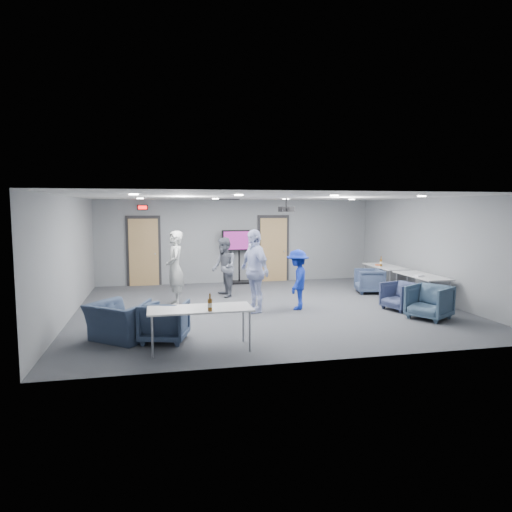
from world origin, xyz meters
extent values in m
plane|color=#35373C|center=(0.00, 0.00, 0.00)|extent=(9.00, 9.00, 0.00)
plane|color=silver|center=(0.00, 0.00, 2.70)|extent=(9.00, 9.00, 0.00)
cube|color=slate|center=(0.00, 4.00, 1.35)|extent=(9.00, 0.02, 2.70)
cube|color=slate|center=(0.00, -4.00, 1.35)|extent=(9.00, 0.02, 2.70)
cube|color=slate|center=(-4.50, 0.00, 1.35)|extent=(0.02, 8.00, 2.70)
cube|color=slate|center=(4.50, 0.00, 1.35)|extent=(0.02, 8.00, 2.70)
cube|color=black|center=(-3.00, 3.97, 1.08)|extent=(1.06, 0.06, 2.24)
cube|color=#A78751|center=(-3.00, 3.93, 1.05)|extent=(0.90, 0.05, 2.10)
cylinder|color=#95979D|center=(-2.65, 3.88, 1.00)|extent=(0.04, 0.10, 0.04)
cube|color=black|center=(1.20, 3.97, 1.08)|extent=(1.06, 0.06, 2.24)
cube|color=#A78751|center=(1.20, 3.93, 1.05)|extent=(0.90, 0.05, 2.10)
cylinder|color=#95979D|center=(1.55, 3.88, 1.00)|extent=(0.04, 0.10, 0.04)
cube|color=black|center=(-3.00, 3.94, 2.45)|extent=(0.32, 0.06, 0.16)
cube|color=#FF0C0C|center=(-3.00, 3.90, 2.45)|extent=(0.26, 0.02, 0.11)
cube|color=black|center=(-0.50, 2.80, 2.69)|extent=(0.60, 0.60, 0.03)
cylinder|color=white|center=(-3.00, -1.80, 2.69)|extent=(0.18, 0.18, 0.02)
cylinder|color=white|center=(-3.00, 1.80, 2.69)|extent=(0.18, 0.18, 0.02)
cylinder|color=white|center=(-1.00, -1.80, 2.69)|extent=(0.18, 0.18, 0.02)
cylinder|color=white|center=(-1.00, 1.80, 2.69)|extent=(0.18, 0.18, 0.02)
cylinder|color=white|center=(1.00, -1.80, 2.69)|extent=(0.18, 0.18, 0.02)
cylinder|color=white|center=(1.00, 1.80, 2.69)|extent=(0.18, 0.18, 0.02)
cylinder|color=white|center=(3.00, -1.80, 2.69)|extent=(0.18, 0.18, 0.02)
cylinder|color=white|center=(3.00, 1.80, 2.69)|extent=(0.18, 0.18, 0.02)
imported|color=#A1A3A0|center=(-2.17, 0.76, 0.94)|extent=(0.46, 0.69, 1.87)
imported|color=slate|center=(-0.81, 1.59, 0.82)|extent=(0.72, 0.87, 1.64)
imported|color=silver|center=(-0.38, -0.35, 0.97)|extent=(0.79, 1.23, 1.94)
imported|color=#182EA1|center=(0.69, -0.33, 0.72)|extent=(0.89, 1.07, 1.44)
imported|color=#374460|center=(3.35, 1.25, 0.35)|extent=(0.91, 0.89, 0.70)
imported|color=#323A57|center=(3.08, -0.93, 0.33)|extent=(0.91, 0.90, 0.66)
imported|color=#374B60|center=(3.23, -1.88, 0.37)|extent=(1.12, 1.11, 0.75)
imported|color=#384661|center=(-2.49, -2.36, 0.37)|extent=(0.99, 1.01, 0.75)
imported|color=#334058|center=(-3.27, -2.11, 0.35)|extent=(1.42, 1.41, 0.70)
cube|color=#B9BBBE|center=(4.00, 1.54, 0.71)|extent=(0.70, 1.67, 0.03)
cylinder|color=#95979D|center=(3.73, 2.30, 0.35)|extent=(0.04, 0.04, 0.70)
cylinder|color=#95979D|center=(3.73, 0.78, 0.35)|extent=(0.04, 0.04, 0.70)
cylinder|color=#95979D|center=(4.27, 2.30, 0.35)|extent=(0.04, 0.04, 0.70)
cylinder|color=#95979D|center=(4.27, 0.78, 0.35)|extent=(0.04, 0.04, 0.70)
cube|color=#B9BBBE|center=(4.00, -0.36, 0.71)|extent=(0.71, 1.70, 0.03)
cylinder|color=#95979D|center=(3.73, 0.41, 0.35)|extent=(0.04, 0.04, 0.70)
cylinder|color=#95979D|center=(3.73, -1.13, 0.35)|extent=(0.04, 0.04, 0.70)
cylinder|color=#95979D|center=(4.27, 0.41, 0.35)|extent=(0.04, 0.04, 0.70)
cylinder|color=#95979D|center=(4.27, -1.13, 0.35)|extent=(0.04, 0.04, 0.70)
cube|color=#B9BBBE|center=(-1.90, -3.00, 0.71)|extent=(1.78, 0.74, 0.03)
cylinder|color=#95979D|center=(-1.09, -2.71, 0.35)|extent=(0.04, 0.04, 0.70)
cylinder|color=#95979D|center=(-2.71, -2.71, 0.35)|extent=(0.04, 0.04, 0.70)
cylinder|color=#95979D|center=(-1.09, -3.29, 0.35)|extent=(0.04, 0.04, 0.70)
cylinder|color=#95979D|center=(-2.70, -3.29, 0.35)|extent=(0.04, 0.04, 0.70)
cylinder|color=#5D3810|center=(-1.76, -3.28, 0.83)|extent=(0.07, 0.07, 0.21)
cylinder|color=#5D3810|center=(-1.76, -3.28, 0.98)|extent=(0.03, 0.03, 0.09)
cylinder|color=beige|center=(-1.76, -3.28, 0.83)|extent=(0.08, 0.08, 0.07)
cylinder|color=#5D3810|center=(3.83, 1.51, 0.83)|extent=(0.07, 0.07, 0.21)
cylinder|color=#5D3810|center=(3.83, 1.51, 0.98)|extent=(0.03, 0.03, 0.09)
cylinder|color=beige|center=(3.83, 1.51, 0.83)|extent=(0.08, 0.08, 0.07)
cube|color=#CC5F33|center=(3.83, 1.66, 0.75)|extent=(0.21, 0.17, 0.04)
cube|color=silver|center=(3.78, -0.57, 0.76)|extent=(0.26, 0.21, 0.05)
cube|color=black|center=(0.01, 3.75, 0.03)|extent=(0.75, 0.54, 0.06)
cylinder|color=black|center=(0.01, 3.75, 0.70)|extent=(0.06, 0.06, 1.29)
cube|color=black|center=(0.01, 3.75, 1.40)|extent=(1.13, 0.07, 0.67)
cube|color=#68175B|center=(0.01, 3.70, 1.40)|extent=(1.02, 0.01, 0.58)
cylinder|color=black|center=(0.80, 1.05, 2.58)|extent=(0.04, 0.04, 0.22)
cube|color=black|center=(0.80, 1.05, 2.40)|extent=(0.39, 0.34, 0.14)
cylinder|color=black|center=(0.80, 0.89, 2.40)|extent=(0.08, 0.06, 0.08)
camera|label=1|loc=(-2.60, -10.69, 2.43)|focal=32.00mm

